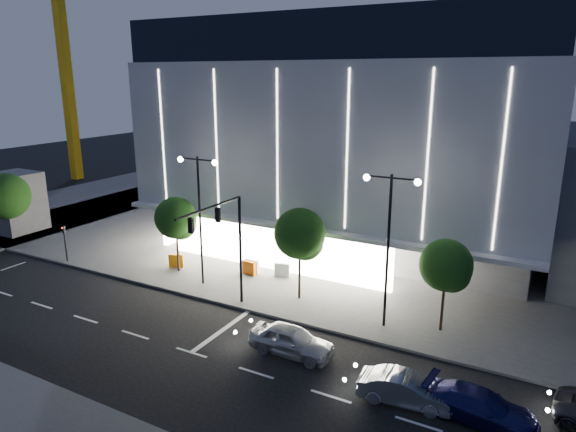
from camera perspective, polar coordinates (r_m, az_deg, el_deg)
The scene contains 19 objects.
ground at distance 30.50m, azimuth -11.86°, elevation -12.47°, with size 160.00×160.00×0.00m, color black.
sidewalk_museum at distance 48.18m, azimuth 11.65°, elevation -1.84°, with size 70.00×40.00×0.15m, color #474747.
sidewalk_west at distance 58.40m, azimuth -28.33°, elevation -0.37°, with size 16.00×50.00×0.15m, color #474747.
museum at distance 45.36m, azimuth 9.18°, elevation 9.11°, with size 30.00×25.80×18.00m.
traffic_mast at distance 30.42m, azimuth -6.90°, elevation -2.05°, with size 0.33×5.89×7.07m.
street_lamp_west at distance 34.55m, azimuth -9.83°, elevation 1.55°, with size 3.16×0.36×9.00m.
street_lamp_east at distance 28.60m, azimuth 11.15°, elevation -1.43°, with size 3.16×0.36×9.00m.
ped_signal_far at distance 42.98m, azimuth -23.55°, elevation -2.42°, with size 0.22×0.24×3.00m.
tower_crane at distance 76.39m, azimuth -23.43°, elevation 19.02°, with size 32.00×2.00×28.50m.
tree_left at distance 37.64m, azimuth -12.31°, elevation -0.46°, with size 3.02×3.02×5.72m.
tree_mid at distance 32.13m, azimuth 1.37°, elevation -2.29°, with size 3.25×3.25×6.15m.
tree_right at distance 29.52m, azimuth 17.17°, elevation -5.55°, with size 2.91×2.91×5.51m.
car_lead at distance 27.43m, azimuth 0.37°, elevation -13.64°, with size 1.83×4.56×1.55m, color #A8ABB0.
car_second at distance 24.48m, azimuth 12.91°, elevation -18.24°, with size 1.44×4.14×1.37m, color #A1A4A9.
car_third at distance 24.31m, azimuth 20.61°, elevation -19.19°, with size 1.90×4.68×1.36m, color #15154E.
barrier_a at distance 39.45m, azimuth -12.31°, elevation -4.89°, with size 1.10×0.25×1.00m, color orange.
barrier_b at distance 37.61m, azimuth -4.02°, elevation -5.58°, with size 1.10×0.25×1.00m, color white.
barrier_c at distance 37.29m, azimuth -4.37°, elevation -5.77°, with size 1.10×0.25×1.00m, color #DE5A0C.
barrier_d at distance 36.83m, azimuth -0.66°, elevation -6.01°, with size 1.10×0.25×1.00m, color white.
Camera 1 is at (17.96, -20.23, 14.09)m, focal length 32.00 mm.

